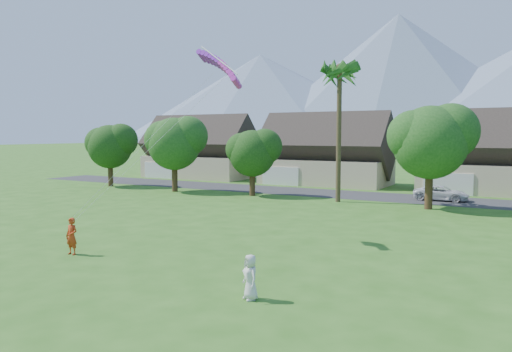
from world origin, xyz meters
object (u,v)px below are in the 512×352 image
Objects in this scene: parafoil_kite at (222,65)px; kite_flyer at (72,236)px; parked_car at (441,193)px; watcher at (250,277)px.

kite_flyer is at bearing -113.81° from parafoil_kite.
kite_flyer is at bearing 156.25° from parked_car.
watcher is 32.58m from parked_car.
parked_car is at bearing 122.26° from watcher.
parked_car is 1.40× the size of parafoil_kite.
parafoil_kite is (-8.42, -23.73, 9.45)m from parked_car.
parked_car is 26.90m from parafoil_kite.
parked_car is at bearing 64.65° from kite_flyer.
parafoil_kite is at bearing 56.26° from kite_flyer.
parked_car is (1.36, 32.55, -0.18)m from watcher.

